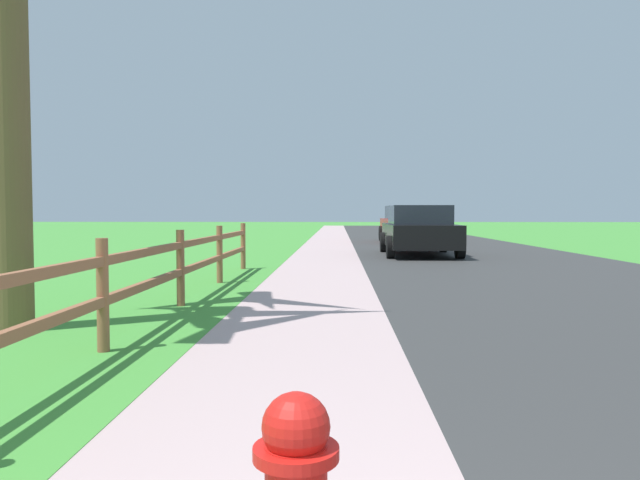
% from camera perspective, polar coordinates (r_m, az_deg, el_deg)
% --- Properties ---
extents(ground_plane, '(120.00, 120.00, 0.00)m').
position_cam_1_polar(ground_plane, '(25.15, 3.11, -0.30)').
color(ground_plane, '#449338').
extents(road_asphalt, '(7.00, 66.00, 0.01)m').
position_cam_1_polar(road_asphalt, '(27.45, 10.33, -0.08)').
color(road_asphalt, '#343434').
rests_on(road_asphalt, ground).
extents(curb_concrete, '(6.00, 66.00, 0.01)m').
position_cam_1_polar(curb_concrete, '(27.24, -3.31, -0.07)').
color(curb_concrete, '#BB9E9D').
rests_on(curb_concrete, ground).
extents(grass_verge, '(5.00, 66.00, 0.00)m').
position_cam_1_polar(grass_verge, '(27.41, -6.44, -0.06)').
color(grass_verge, '#449338').
rests_on(grass_verge, ground).
extents(rail_fence, '(0.11, 13.45, 1.05)m').
position_cam_1_polar(rail_fence, '(7.00, -16.25, -2.93)').
color(rail_fence, '#90583B').
rests_on(rail_fence, ground).
extents(parked_suv_black, '(2.20, 4.56, 1.51)m').
position_cam_1_polar(parked_suv_black, '(18.12, 9.59, 0.93)').
color(parked_suv_black, black).
rests_on(parked_suv_black, ground).
extents(parked_car_red, '(2.08, 4.30, 1.60)m').
position_cam_1_polar(parked_car_red, '(26.11, 8.24, 1.51)').
color(parked_car_red, maroon).
rests_on(parked_car_red, ground).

